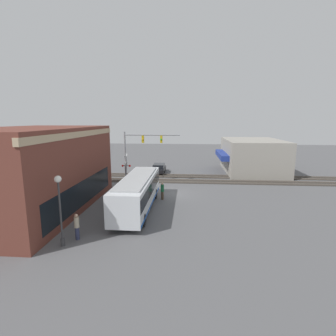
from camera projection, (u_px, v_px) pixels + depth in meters
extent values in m
plane|color=#565659|center=(172.00, 194.00, 28.96)|extent=(120.00, 120.00, 0.00)
cube|color=brown|center=(34.00, 169.00, 23.28)|extent=(16.49, 8.94, 7.39)
cube|color=tan|center=(79.00, 134.00, 22.37)|extent=(16.69, 0.36, 0.50)
cube|color=black|center=(84.00, 192.00, 23.30)|extent=(13.85, 0.12, 2.20)
cube|color=gray|center=(252.00, 156.00, 40.76)|extent=(12.30, 8.26, 5.02)
cube|color=navy|center=(222.00, 155.00, 41.11)|extent=(8.61, 1.20, 0.80)
cube|color=silver|center=(138.00, 192.00, 23.60)|extent=(11.25, 2.55, 2.48)
cube|color=black|center=(138.00, 188.00, 23.53)|extent=(11.03, 2.59, 1.04)
cube|color=#194CA5|center=(138.00, 203.00, 23.80)|extent=(11.03, 2.58, 0.24)
cube|color=#A5A8AA|center=(137.00, 178.00, 23.37)|extent=(9.56, 2.17, 0.12)
cylinder|color=black|center=(144.00, 194.00, 27.17)|extent=(1.00, 2.57, 1.00)
cylinder|color=black|center=(128.00, 220.00, 20.07)|extent=(1.00, 2.57, 1.00)
cylinder|color=gray|center=(125.00, 157.00, 33.64)|extent=(0.20, 0.20, 6.58)
cylinder|color=gray|center=(152.00, 135.00, 32.84)|extent=(0.16, 7.01, 0.16)
cube|color=gold|center=(143.00, 139.00, 33.03)|extent=(0.30, 0.27, 0.90)
sphere|color=yellow|center=(143.00, 139.00, 32.87)|extent=(0.20, 0.20, 0.20)
cube|color=gold|center=(161.00, 139.00, 32.85)|extent=(0.30, 0.27, 0.90)
sphere|color=green|center=(161.00, 139.00, 32.69)|extent=(0.20, 0.20, 0.20)
cylinder|color=gray|center=(126.00, 170.00, 33.28)|extent=(0.14, 0.14, 3.60)
cube|color=white|center=(126.00, 159.00, 33.05)|extent=(1.41, 0.06, 1.41)
cube|color=white|center=(126.00, 159.00, 33.05)|extent=(1.41, 0.06, 1.41)
cylinder|color=#38383A|center=(126.00, 166.00, 33.19)|extent=(0.08, 0.90, 0.08)
sphere|color=red|center=(130.00, 166.00, 33.11)|extent=(0.28, 0.28, 0.28)
sphere|color=red|center=(123.00, 166.00, 33.18)|extent=(0.28, 0.28, 0.28)
cylinder|color=#38383A|center=(63.00, 242.00, 16.96)|extent=(0.28, 0.28, 0.50)
cylinder|color=#38383A|center=(61.00, 215.00, 16.62)|extent=(0.12, 0.12, 4.22)
sphere|color=white|center=(58.00, 179.00, 16.19)|extent=(0.44, 0.44, 0.44)
cube|color=#332D28|center=(175.00, 181.00, 34.83)|extent=(2.60, 60.00, 0.03)
cube|color=#6B6056|center=(175.00, 182.00, 34.12)|extent=(0.07, 60.00, 0.15)
cube|color=#6B6056|center=(176.00, 179.00, 35.53)|extent=(0.07, 60.00, 0.15)
cube|color=#332D28|center=(176.00, 176.00, 37.97)|extent=(2.60, 60.00, 0.03)
cube|color=#6B6056|center=(176.00, 177.00, 37.26)|extent=(0.07, 60.00, 0.15)
cube|color=#6B6056|center=(177.00, 174.00, 38.66)|extent=(0.07, 60.00, 0.15)
cube|color=black|center=(159.00, 169.00, 40.38)|extent=(4.42, 1.80, 0.50)
cube|color=black|center=(159.00, 166.00, 40.06)|extent=(2.43, 1.62, 0.62)
cylinder|color=black|center=(160.00, 169.00, 41.76)|extent=(0.64, 1.82, 0.64)
cylinder|color=black|center=(158.00, 172.00, 39.07)|extent=(0.64, 1.82, 0.64)
cylinder|color=#473828|center=(162.00, 196.00, 26.73)|extent=(0.28, 0.28, 0.85)
cylinder|color=#195933|center=(162.00, 188.00, 26.58)|extent=(0.34, 0.34, 0.71)
sphere|color=tan|center=(162.00, 184.00, 26.50)|extent=(0.23, 0.23, 0.23)
cylinder|color=#2D3351|center=(77.00, 233.00, 17.83)|extent=(0.28, 0.28, 0.86)
cylinder|color=#B2A58C|center=(77.00, 222.00, 17.69)|extent=(0.34, 0.34, 0.72)
sphere|color=tan|center=(76.00, 216.00, 17.60)|extent=(0.23, 0.23, 0.23)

